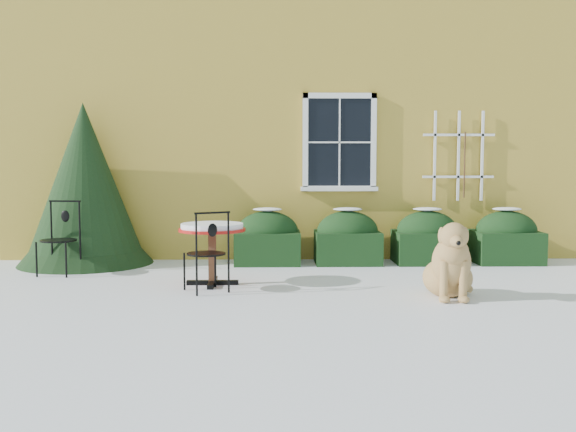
{
  "coord_description": "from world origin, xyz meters",
  "views": [
    {
      "loc": [
        -0.18,
        -7.78,
        1.61
      ],
      "look_at": [
        0.0,
        1.0,
        0.9
      ],
      "focal_mm": 40.0,
      "sensor_mm": 36.0,
      "label": 1
    }
  ],
  "objects_px": {
    "evergreen_shrub": "(85,199)",
    "patio_chair_near": "(207,252)",
    "dog": "(450,266)",
    "bistro_table": "(212,234)",
    "patio_chair_far": "(60,238)"
  },
  "relations": [
    {
      "from": "bistro_table",
      "to": "dog",
      "type": "bearing_deg",
      "value": -17.25
    },
    {
      "from": "evergreen_shrub",
      "to": "patio_chair_far",
      "type": "bearing_deg",
      "value": -94.65
    },
    {
      "from": "patio_chair_far",
      "to": "patio_chair_near",
      "type": "bearing_deg",
      "value": -21.6
    },
    {
      "from": "evergreen_shrub",
      "to": "dog",
      "type": "height_order",
      "value": "evergreen_shrub"
    },
    {
      "from": "evergreen_shrub",
      "to": "patio_chair_near",
      "type": "distance_m",
      "value": 3.29
    },
    {
      "from": "dog",
      "to": "patio_chair_near",
      "type": "bearing_deg",
      "value": 176.34
    },
    {
      "from": "patio_chair_near",
      "to": "patio_chair_far",
      "type": "bearing_deg",
      "value": -59.15
    },
    {
      "from": "evergreen_shrub",
      "to": "bistro_table",
      "type": "bearing_deg",
      "value": -40.38
    },
    {
      "from": "dog",
      "to": "evergreen_shrub",
      "type": "bearing_deg",
      "value": 156.18
    },
    {
      "from": "evergreen_shrub",
      "to": "patio_chair_near",
      "type": "bearing_deg",
      "value": -47.01
    },
    {
      "from": "bistro_table",
      "to": "evergreen_shrub",
      "type": "bearing_deg",
      "value": 139.62
    },
    {
      "from": "patio_chair_near",
      "to": "patio_chair_far",
      "type": "distance_m",
      "value": 2.67
    },
    {
      "from": "evergreen_shrub",
      "to": "bistro_table",
      "type": "relative_size",
      "value": 2.91
    },
    {
      "from": "evergreen_shrub",
      "to": "dog",
      "type": "bearing_deg",
      "value": -28.5
    },
    {
      "from": "patio_chair_near",
      "to": "evergreen_shrub",
      "type": "bearing_deg",
      "value": -75.5
    }
  ]
}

